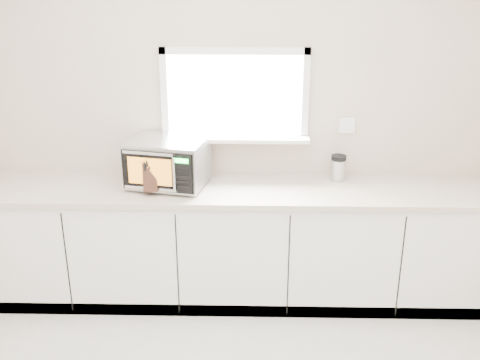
{
  "coord_description": "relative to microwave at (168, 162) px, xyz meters",
  "views": [
    {
      "loc": [
        0.13,
        -2.14,
        2.45
      ],
      "look_at": [
        0.05,
        1.55,
        1.04
      ],
      "focal_mm": 42.0,
      "sensor_mm": 36.0,
      "label": 1
    }
  ],
  "objects": [
    {
      "name": "back_wall",
      "position": [
        0.49,
        0.26,
        0.26
      ],
      "size": [
        4.0,
        0.17,
        2.7
      ],
      "color": "beige",
      "rests_on": "ground"
    },
    {
      "name": "cabinets",
      "position": [
        0.49,
        -0.03,
        -0.67
      ],
      "size": [
        3.92,
        0.6,
        0.88
      ],
      "primitive_type": "cube",
      "color": "white",
      "rests_on": "ground"
    },
    {
      "name": "countertop",
      "position": [
        0.49,
        -0.04,
        -0.21
      ],
      "size": [
        3.92,
        0.64,
        0.04
      ],
      "primitive_type": "cube",
      "color": "beige",
      "rests_on": "cabinets"
    },
    {
      "name": "microwave",
      "position": [
        0.0,
        0.0,
        0.0
      ],
      "size": [
        0.62,
        0.53,
        0.35
      ],
      "rotation": [
        0.0,
        0.0,
        -0.21
      ],
      "color": "black",
      "rests_on": "countertop"
    },
    {
      "name": "knife_block",
      "position": [
        -0.11,
        -0.14,
        -0.06
      ],
      "size": [
        0.13,
        0.22,
        0.3
      ],
      "rotation": [
        0.0,
        0.0,
        0.13
      ],
      "color": "#3E2116",
      "rests_on": "countertop"
    },
    {
      "name": "cutting_board",
      "position": [
        -0.01,
        0.21,
        -0.03
      ],
      "size": [
        0.31,
        0.07,
        0.31
      ],
      "primitive_type": "cylinder",
      "rotation": [
        1.4,
        0.0,
        0.0
      ],
      "color": "#925938",
      "rests_on": "countertop"
    },
    {
      "name": "coffee_grinder",
      "position": [
        1.27,
        0.14,
        -0.09
      ],
      "size": [
        0.14,
        0.14,
        0.2
      ],
      "rotation": [
        0.0,
        0.0,
        0.26
      ],
      "color": "#A8ABB0",
      "rests_on": "countertop"
    }
  ]
}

